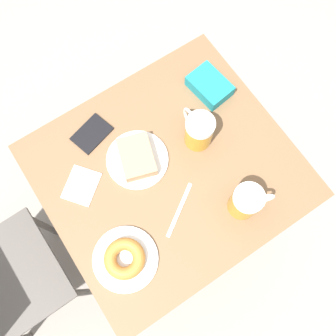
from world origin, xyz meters
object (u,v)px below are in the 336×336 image
(beer_mug_center, at_px, (199,131))
(passport_near_edge, at_px, (92,134))
(napkin_folded, at_px, (81,186))
(fork, at_px, (179,210))
(blue_pouch, at_px, (210,86))
(plate_with_cake, at_px, (137,158))
(beer_mug_left, at_px, (246,202))
(plate_with_donut, at_px, (125,259))

(beer_mug_center, distance_m, passport_near_edge, 0.36)
(napkin_folded, relative_size, fork, 0.93)
(beer_mug_center, relative_size, napkin_folded, 0.91)
(napkin_folded, xyz_separation_m, blue_pouch, (0.06, -0.55, 0.02))
(plate_with_cake, distance_m, blue_pouch, 0.36)
(beer_mug_left, height_order, beer_mug_center, same)
(beer_mug_center, bearing_deg, blue_pouch, -47.49)
(beer_mug_center, height_order, fork, beer_mug_center)
(plate_with_cake, xyz_separation_m, plate_with_donut, (-0.25, 0.20, -0.00))
(beer_mug_left, bearing_deg, plate_with_donut, 80.72)
(plate_with_cake, distance_m, fork, 0.22)
(plate_with_cake, relative_size, plate_with_donut, 1.02)
(beer_mug_center, xyz_separation_m, fork, (-0.17, 0.19, -0.06))
(blue_pouch, bearing_deg, beer_mug_left, 159.01)
(beer_mug_center, distance_m, napkin_folded, 0.42)
(beer_mug_left, relative_size, napkin_folded, 0.87)
(plate_with_cake, height_order, beer_mug_center, beer_mug_center)
(plate_with_donut, xyz_separation_m, passport_near_edge, (0.41, -0.12, -0.02))
(plate_with_cake, relative_size, passport_near_edge, 1.41)
(plate_with_donut, xyz_separation_m, napkin_folded, (0.28, -0.00, -0.02))
(plate_with_donut, relative_size, beer_mug_center, 1.45)
(plate_with_donut, xyz_separation_m, fork, (0.04, -0.22, -0.02))
(fork, bearing_deg, beer_mug_center, -47.86)
(plate_with_cake, xyz_separation_m, passport_near_edge, (0.16, 0.08, -0.02))
(passport_near_edge, bearing_deg, beer_mug_left, -150.15)
(beer_mug_left, distance_m, beer_mug_center, 0.27)
(fork, relative_size, blue_pouch, 1.05)
(plate_with_donut, relative_size, beer_mug_left, 1.52)
(napkin_folded, height_order, passport_near_edge, passport_near_edge)
(plate_with_cake, bearing_deg, beer_mug_left, -148.08)
(passport_near_edge, bearing_deg, napkin_folded, 139.14)
(beer_mug_center, height_order, blue_pouch, beer_mug_center)
(fork, bearing_deg, plate_with_cake, 5.87)
(napkin_folded, height_order, fork, same)
(beer_mug_left, distance_m, passport_near_edge, 0.56)
(beer_mug_left, bearing_deg, napkin_folded, 49.09)
(plate_with_donut, bearing_deg, blue_pouch, -58.76)
(plate_with_cake, bearing_deg, fork, -174.13)
(beer_mug_left, relative_size, beer_mug_center, 0.96)
(plate_with_cake, xyz_separation_m, blue_pouch, (0.08, -0.35, 0.00))
(beer_mug_left, distance_m, blue_pouch, 0.43)
(passport_near_edge, bearing_deg, plate_with_donut, 163.63)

